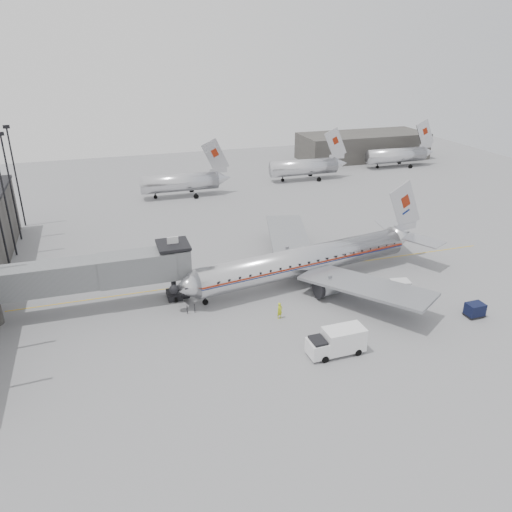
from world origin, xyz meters
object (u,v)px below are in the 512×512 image
Objects in this scene: airliner at (309,260)px; service_van at (337,341)px; ramp_worker at (280,311)px; baggage_cart_white at (400,287)px; baggage_cart_navy at (475,310)px.

service_van is (-3.54, -14.79, -1.36)m from airliner.
baggage_cart_white is at bearing -16.98° from ramp_worker.
ramp_worker is at bearing 108.86° from service_van.
service_van is 16.75m from baggage_cart_navy.
ramp_worker is at bearing -166.55° from baggage_cart_white.
service_van is 14.59m from baggage_cart_white.
baggage_cart_white is at bearing 33.45° from service_van.
baggage_cart_navy is 8.15m from baggage_cart_white.
baggage_cart_white is at bearing -46.86° from airliner.
ramp_worker is (-2.77, 7.50, -0.42)m from service_van.
baggage_cart_navy is at bearing -36.91° from ramp_worker.
airliner reaches higher than service_van.
service_van reaches higher than ramp_worker.
airliner is 17.47× the size of baggage_cart_navy.
airliner is 13.94× the size of baggage_cart_white.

